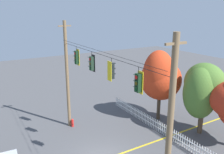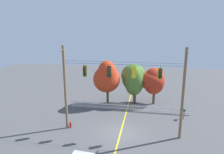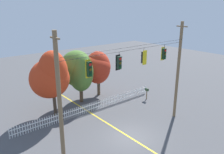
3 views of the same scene
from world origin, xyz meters
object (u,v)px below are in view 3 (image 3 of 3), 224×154
(traffic_signal_northbound_primary, at_px, (119,63))
(autumn_maple_near_fence, at_px, (51,77))
(traffic_signal_southbound_primary, at_px, (89,69))
(traffic_signal_northbound_secondary, at_px, (144,57))
(traffic_signal_westbound_side, at_px, (164,54))
(roadside_mailbox, at_px, (147,90))
(autumn_oak_far_east, at_px, (96,67))
(autumn_maple_mid, at_px, (78,69))

(traffic_signal_northbound_primary, height_order, autumn_maple_near_fence, traffic_signal_northbound_primary)
(autumn_maple_near_fence, bearing_deg, traffic_signal_southbound_primary, -95.21)
(traffic_signal_southbound_primary, height_order, traffic_signal_northbound_secondary, same)
(traffic_signal_westbound_side, distance_m, autumn_maple_near_fence, 10.84)
(roadside_mailbox, bearing_deg, autumn_oak_far_east, 129.09)
(autumn_maple_near_fence, height_order, autumn_maple_mid, autumn_maple_near_fence)
(autumn_maple_mid, bearing_deg, traffic_signal_northbound_secondary, -85.63)
(traffic_signal_westbound_side, distance_m, autumn_oak_far_east, 10.05)
(autumn_maple_mid, xyz_separation_m, autumn_oak_far_east, (2.83, 0.39, -0.37))
(traffic_signal_northbound_primary, height_order, autumn_maple_mid, traffic_signal_northbound_primary)
(autumn_maple_near_fence, relative_size, autumn_oak_far_east, 1.21)
(autumn_oak_far_east, bearing_deg, autumn_maple_mid, -172.24)
(traffic_signal_westbound_side, distance_m, roadside_mailbox, 8.12)
(traffic_signal_southbound_primary, distance_m, autumn_maple_mid, 10.54)
(traffic_signal_southbound_primary, bearing_deg, roadside_mailbox, 23.16)
(traffic_signal_southbound_primary, height_order, roadside_mailbox, traffic_signal_southbound_primary)
(traffic_signal_westbound_side, xyz_separation_m, autumn_maple_near_fence, (-7.00, 7.87, -2.58))
(traffic_signal_southbound_primary, relative_size, roadside_mailbox, 1.08)
(autumn_maple_mid, bearing_deg, autumn_maple_near_fence, -160.94)
(traffic_signal_westbound_side, xyz_separation_m, autumn_oak_far_east, (-0.43, 9.54, -3.11))
(autumn_maple_near_fence, bearing_deg, traffic_signal_westbound_side, -48.36)
(traffic_signal_northbound_primary, xyz_separation_m, autumn_maple_near_fence, (-1.87, 7.87, -2.58))
(traffic_signal_northbound_primary, height_order, autumn_oak_far_east, traffic_signal_northbound_primary)
(autumn_oak_far_east, bearing_deg, autumn_maple_near_fence, -165.68)
(traffic_signal_northbound_secondary, distance_m, autumn_maple_mid, 9.62)
(autumn_oak_far_east, bearing_deg, roadside_mailbox, -50.91)
(traffic_signal_southbound_primary, relative_size, traffic_signal_northbound_primary, 1.06)
(autumn_oak_far_east, bearing_deg, traffic_signal_northbound_secondary, -102.58)
(autumn_maple_near_fence, distance_m, roadside_mailbox, 11.30)
(traffic_signal_southbound_primary, distance_m, roadside_mailbox, 13.36)
(traffic_signal_northbound_primary, xyz_separation_m, autumn_maple_mid, (1.87, 9.16, -2.74))
(autumn_maple_near_fence, height_order, roadside_mailbox, autumn_maple_near_fence)
(traffic_signal_southbound_primary, distance_m, traffic_signal_northbound_secondary, 5.15)
(traffic_signal_northbound_primary, height_order, traffic_signal_westbound_side, same)
(traffic_signal_northbound_primary, bearing_deg, traffic_signal_southbound_primary, 179.98)
(traffic_signal_northbound_primary, xyz_separation_m, autumn_oak_far_east, (4.70, 9.54, -3.12))
(autumn_maple_near_fence, xyz_separation_m, autumn_oak_far_east, (6.57, 1.68, -0.53))
(traffic_signal_northbound_primary, distance_m, roadside_mailbox, 11.30)
(traffic_signal_southbound_primary, distance_m, autumn_maple_near_fence, 8.30)
(traffic_signal_westbound_side, relative_size, autumn_maple_mid, 0.23)
(autumn_maple_mid, distance_m, roadside_mailbox, 8.51)
(traffic_signal_northbound_secondary, bearing_deg, roadside_mailbox, 38.58)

